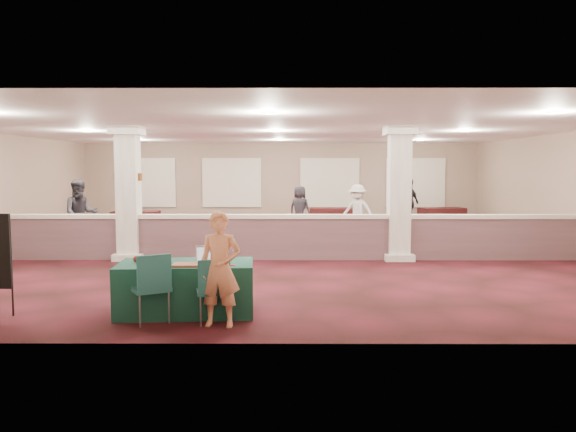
{
  "coord_description": "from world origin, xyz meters",
  "views": [
    {
      "loc": [
        0.39,
        -14.95,
        2.24
      ],
      "look_at": [
        0.34,
        -2.0,
        1.11
      ],
      "focal_mm": 35.0,
      "sensor_mm": 36.0,
      "label": 1
    }
  ],
  "objects_px": {
    "far_table_back_center": "(333,217)",
    "far_table_back_right": "(442,217)",
    "near_table": "(186,288)",
    "conf_chair_main": "(213,285)",
    "far_table_front_right": "(374,229)",
    "attendee_a": "(81,214)",
    "far_table_front_center": "(208,235)",
    "woman": "(220,269)",
    "conf_chair_side": "(152,282)",
    "attendee_c": "(408,203)",
    "far_table_back_left": "(136,221)",
    "attendee_d": "(300,209)",
    "attendee_b": "(357,211)",
    "far_table_front_left": "(197,228)"
  },
  "relations": [
    {
      "from": "far_table_back_left",
      "to": "woman",
      "type": "bearing_deg",
      "value": -69.53
    },
    {
      "from": "conf_chair_main",
      "to": "far_table_back_left",
      "type": "distance_m",
      "value": 12.81
    },
    {
      "from": "attendee_a",
      "to": "attendee_b",
      "type": "relative_size",
      "value": 1.13
    },
    {
      "from": "near_table",
      "to": "far_table_front_right",
      "type": "distance_m",
      "value": 9.16
    },
    {
      "from": "far_table_front_right",
      "to": "attendee_c",
      "type": "height_order",
      "value": "attendee_c"
    },
    {
      "from": "far_table_front_right",
      "to": "far_table_back_center",
      "type": "distance_m",
      "value": 4.54
    },
    {
      "from": "far_table_back_center",
      "to": "attendee_c",
      "type": "bearing_deg",
      "value": -3.89
    },
    {
      "from": "conf_chair_side",
      "to": "far_table_back_center",
      "type": "relative_size",
      "value": 0.59
    },
    {
      "from": "woman",
      "to": "far_table_back_right",
      "type": "distance_m",
      "value": 15.31
    },
    {
      "from": "attendee_b",
      "to": "attendee_c",
      "type": "distance_m",
      "value": 3.71
    },
    {
      "from": "far_table_front_right",
      "to": "near_table",
      "type": "bearing_deg",
      "value": -116.63
    },
    {
      "from": "far_table_front_left",
      "to": "attendee_c",
      "type": "height_order",
      "value": "attendee_c"
    },
    {
      "from": "woman",
      "to": "far_table_back_center",
      "type": "height_order",
      "value": "woman"
    },
    {
      "from": "conf_chair_main",
      "to": "attendee_d",
      "type": "xyz_separation_m",
      "value": [
        1.42,
        11.49,
        0.23
      ]
    },
    {
      "from": "far_table_back_right",
      "to": "attendee_b",
      "type": "xyz_separation_m",
      "value": [
        -3.67,
        -3.5,
        0.5
      ]
    },
    {
      "from": "conf_chair_main",
      "to": "attendee_b",
      "type": "distance_m",
      "value": 10.6
    },
    {
      "from": "near_table",
      "to": "attendee_d",
      "type": "relative_size",
      "value": 1.28
    },
    {
      "from": "far_table_back_right",
      "to": "far_table_front_right",
      "type": "bearing_deg",
      "value": -124.51
    },
    {
      "from": "near_table",
      "to": "far_table_front_left",
      "type": "distance_m",
      "value": 8.89
    },
    {
      "from": "far_table_front_right",
      "to": "attendee_a",
      "type": "relative_size",
      "value": 1.01
    },
    {
      "from": "far_table_front_right",
      "to": "attendee_c",
      "type": "relative_size",
      "value": 1.05
    },
    {
      "from": "far_table_front_left",
      "to": "far_table_front_center",
      "type": "xyz_separation_m",
      "value": [
        0.62,
        -1.85,
        -0.0
      ]
    },
    {
      "from": "conf_chair_side",
      "to": "attendee_d",
      "type": "relative_size",
      "value": 0.64
    },
    {
      "from": "conf_chair_side",
      "to": "attendee_b",
      "type": "relative_size",
      "value": 0.6
    },
    {
      "from": "far_table_front_center",
      "to": "attendee_a",
      "type": "height_order",
      "value": "attendee_a"
    },
    {
      "from": "far_table_front_left",
      "to": "far_table_back_right",
      "type": "bearing_deg",
      "value": 25.77
    },
    {
      "from": "far_table_front_left",
      "to": "far_table_front_center",
      "type": "distance_m",
      "value": 1.95
    },
    {
      "from": "near_table",
      "to": "attendee_c",
      "type": "distance_m",
      "value": 13.83
    },
    {
      "from": "far_table_back_center",
      "to": "attendee_d",
      "type": "distance_m",
      "value": 2.2
    },
    {
      "from": "attendee_c",
      "to": "attendee_d",
      "type": "height_order",
      "value": "attendee_c"
    },
    {
      "from": "far_table_front_center",
      "to": "far_table_back_left",
      "type": "distance_m",
      "value": 5.54
    },
    {
      "from": "near_table",
      "to": "conf_chair_main",
      "type": "relative_size",
      "value": 2.15
    },
    {
      "from": "woman",
      "to": "far_table_front_center",
      "type": "height_order",
      "value": "woman"
    },
    {
      "from": "far_table_front_center",
      "to": "far_table_front_left",
      "type": "bearing_deg",
      "value": 108.65
    },
    {
      "from": "conf_chair_side",
      "to": "attendee_c",
      "type": "xyz_separation_m",
      "value": [
        6.38,
        13.03,
        0.31
      ]
    },
    {
      "from": "far_table_back_left",
      "to": "far_table_front_center",
      "type": "bearing_deg",
      "value": -54.07
    },
    {
      "from": "far_table_front_left",
      "to": "attendee_d",
      "type": "bearing_deg",
      "value": 33.28
    },
    {
      "from": "far_table_back_center",
      "to": "far_table_back_right",
      "type": "xyz_separation_m",
      "value": [
        4.21,
        0.37,
        -0.01
      ]
    },
    {
      "from": "far_table_front_center",
      "to": "far_table_back_center",
      "type": "distance_m",
      "value": 6.88
    },
    {
      "from": "far_table_front_center",
      "to": "attendee_c",
      "type": "xyz_separation_m",
      "value": [
        6.68,
        5.5,
        0.56
      ]
    },
    {
      "from": "near_table",
      "to": "far_table_front_left",
      "type": "height_order",
      "value": "near_table"
    },
    {
      "from": "far_table_back_center",
      "to": "conf_chair_side",
      "type": "bearing_deg",
      "value": -105.17
    },
    {
      "from": "far_table_front_right",
      "to": "attendee_c",
      "type": "xyz_separation_m",
      "value": [
        1.9,
        4.26,
        0.52
      ]
    },
    {
      "from": "near_table",
      "to": "conf_chair_main",
      "type": "bearing_deg",
      "value": -53.63
    },
    {
      "from": "far_table_front_center",
      "to": "far_table_back_right",
      "type": "distance_m",
      "value": 10.1
    },
    {
      "from": "far_table_front_left",
      "to": "far_table_back_center",
      "type": "height_order",
      "value": "far_table_front_left"
    },
    {
      "from": "attendee_c",
      "to": "far_table_back_center",
      "type": "bearing_deg",
      "value": 138.69
    },
    {
      "from": "conf_chair_side",
      "to": "far_table_back_center",
      "type": "xyz_separation_m",
      "value": [
        3.58,
        13.22,
        -0.25
      ]
    },
    {
      "from": "near_table",
      "to": "far_table_front_center",
      "type": "height_order",
      "value": "near_table"
    },
    {
      "from": "far_table_front_center",
      "to": "far_table_front_right",
      "type": "height_order",
      "value": "far_table_front_right"
    }
  ]
}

